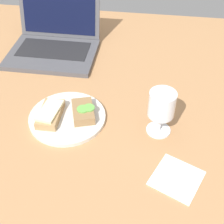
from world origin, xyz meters
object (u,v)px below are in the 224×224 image
object	(u,v)px
plate	(67,117)
sandwich_with_cucumber	(83,111)
wine_glass	(162,107)
napkin	(177,178)
sandwich_with_cheese	(50,113)
laptop	(54,42)

from	to	relation	value
plate	sandwich_with_cucumber	size ratio (longest dim) A/B	2.02
wine_glass	sandwich_with_cucumber	bearing A→B (deg)	174.71
napkin	sandwich_with_cheese	bearing A→B (deg)	156.67
wine_glass	napkin	size ratio (longest dim) A/B	1.22
sandwich_with_cucumber	napkin	bearing A→B (deg)	-33.52
plate	napkin	size ratio (longest dim) A/B	2.03
laptop	napkin	distance (cm)	71.55
wine_glass	napkin	distance (cm)	19.19
wine_glass	plate	bearing A→B (deg)	178.07
sandwich_with_cheese	wine_glass	size ratio (longest dim) A/B	0.86
laptop	napkin	size ratio (longest dim) A/B	2.91
sandwich_with_cheese	wine_glass	bearing A→B (deg)	0.45
plate	sandwich_with_cucumber	bearing A→B (deg)	13.83
laptop	napkin	world-z (taller)	laptop
wine_glass	napkin	xyz separation A→B (cm)	(5.13, -16.16, -8.97)
plate	laptop	world-z (taller)	laptop
laptop	napkin	xyz separation A→B (cm)	(46.57, -54.20, -3.59)
sandwich_with_cheese	wine_glass	xyz separation A→B (cm)	(31.76, 0.25, 6.46)
sandwich_with_cheese	laptop	size ratio (longest dim) A/B	0.36
plate	sandwich_with_cucumber	distance (cm)	5.25
plate	laptop	distance (cm)	39.91
sandwich_with_cucumber	napkin	distance (cm)	33.11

